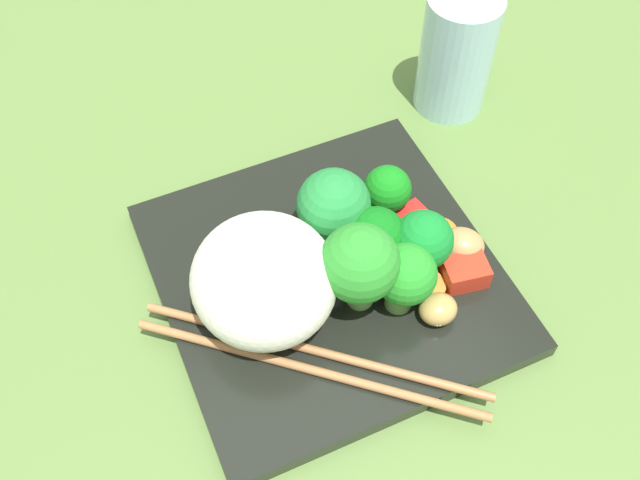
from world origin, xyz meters
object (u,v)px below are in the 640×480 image
square_plate (328,277)px  carrot_slice_4 (338,271)px  drinking_glass (456,53)px  chopstick_pair (312,360)px  rice_mound (264,280)px  broccoli_floret_0 (423,241)px

square_plate → carrot_slice_4: bearing=-127.9°
carrot_slice_4 → drinking_glass: (12.90, -17.73, 3.66)cm
carrot_slice_4 → chopstick_pair: same height
rice_mound → broccoli_floret_0: 11.44cm
broccoli_floret_0 → square_plate: bearing=66.7°
chopstick_pair → drinking_glass: (18.45, -22.51, 3.71)cm
broccoli_floret_0 → carrot_slice_4: (2.16, 5.48, -3.09)cm
rice_mound → chopstick_pair: bearing=-168.3°
rice_mound → chopstick_pair: rice_mound is taller
chopstick_pair → carrot_slice_4: bearing=91.8°
square_plate → rice_mound: 7.04cm
rice_mound → drinking_glass: 27.10cm
carrot_slice_4 → broccoli_floret_0: bearing=-111.5°
broccoli_floret_0 → carrot_slice_4: bearing=68.5°
broccoli_floret_0 → drinking_glass: 19.43cm
chopstick_pair → broccoli_floret_0: bearing=60.8°
rice_mound → carrot_slice_4: bearing=-85.2°
chopstick_pair → drinking_glass: bearing=81.9°
square_plate → chopstick_pair: (-5.97, 4.23, 1.00)cm
chopstick_pair → drinking_glass: 29.34cm
broccoli_floret_0 → chopstick_pair: (-3.38, 10.26, -3.14)cm
square_plate → chopstick_pair: bearing=144.7°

